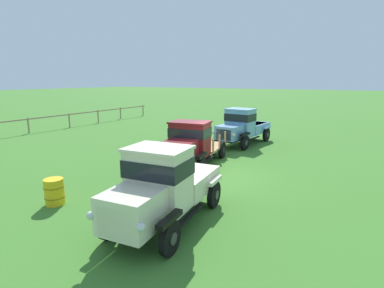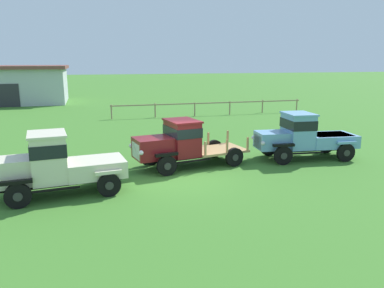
{
  "view_description": "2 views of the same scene",
  "coord_description": "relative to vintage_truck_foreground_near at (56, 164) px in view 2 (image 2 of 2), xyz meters",
  "views": [
    {
      "loc": [
        -11.25,
        -5.41,
        4.05
      ],
      "look_at": [
        0.85,
        1.85,
        1.0
      ],
      "focal_mm": 28.0,
      "sensor_mm": 36.0,
      "label": 1
    },
    {
      "loc": [
        -3.63,
        -14.4,
        4.78
      ],
      "look_at": [
        0.85,
        1.85,
        1.0
      ],
      "focal_mm": 35.0,
      "sensor_mm": 36.0,
      "label": 2
    }
  ],
  "objects": [
    {
      "name": "vintage_truck_second_in_line",
      "position": [
        5.05,
        2.29,
        -0.01
      ],
      "size": [
        5.54,
        2.82,
        2.18
      ],
      "color": "black",
      "rests_on": "ground"
    },
    {
      "name": "vintage_truck_midrow_center",
      "position": [
        11.32,
        2.16,
        -0.01
      ],
      "size": [
        5.15,
        2.37,
        2.3
      ],
      "color": "black",
      "rests_on": "ground"
    },
    {
      "name": "ground_plane",
      "position": [
        4.9,
        0.67,
        -1.15
      ],
      "size": [
        240.0,
        240.0,
        0.0
      ],
      "primitive_type": "plane",
      "color": "#3D7528"
    },
    {
      "name": "paddock_fence",
      "position": [
        11.69,
        17.69,
        -0.27
      ],
      "size": [
        17.51,
        0.66,
        1.21
      ],
      "color": "#997F60",
      "rests_on": "ground"
    },
    {
      "name": "vintage_truck_foreground_near",
      "position": [
        0.0,
        0.0,
        0.0
      ],
      "size": [
        4.78,
        2.41,
        2.31
      ],
      "color": "black",
      "rests_on": "ground"
    },
    {
      "name": "oil_drum_beside_row",
      "position": [
        -0.72,
        3.92,
        -0.71
      ],
      "size": [
        0.65,
        0.65,
        0.87
      ],
      "color": "gold",
      "rests_on": "ground"
    }
  ]
}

